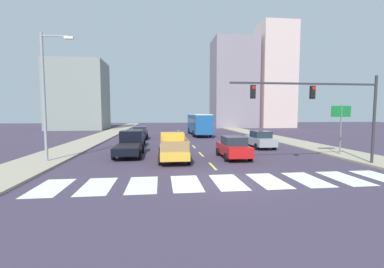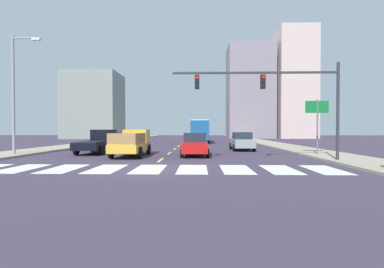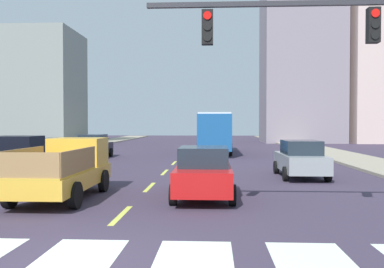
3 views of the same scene
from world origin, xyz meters
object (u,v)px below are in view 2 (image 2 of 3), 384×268
(sedan_mid, at_px, (118,140))
(sedan_near_left, at_px, (242,141))
(streetlight_left, at_px, (15,89))
(pickup_stakebed, at_px, (133,143))
(sedan_near_right, at_px, (135,138))
(traffic_signal_gantry, at_px, (283,92))
(city_bus, at_px, (200,130))
(pickup_dark, at_px, (99,142))
(direction_sign_green, at_px, (317,115))
(sedan_far, at_px, (195,144))

(sedan_mid, relative_size, sedan_near_left, 1.00)
(sedan_mid, bearing_deg, streetlight_left, -119.57)
(pickup_stakebed, distance_m, sedan_near_right, 16.24)
(traffic_signal_gantry, bearing_deg, city_bus, 101.44)
(pickup_dark, relative_size, sedan_near_right, 1.18)
(city_bus, xyz_separation_m, sedan_near_left, (3.97, -15.45, -1.09))
(sedan_mid, height_order, traffic_signal_gantry, traffic_signal_gantry)
(pickup_dark, distance_m, direction_sign_green, 17.51)
(sedan_near_right, relative_size, sedan_mid, 1.00)
(traffic_signal_gantry, relative_size, streetlight_left, 1.12)
(sedan_far, bearing_deg, city_bus, 90.10)
(pickup_stakebed, bearing_deg, sedan_near_left, 31.26)
(sedan_far, bearing_deg, sedan_mid, 136.27)
(sedan_mid, bearing_deg, sedan_near_left, -10.83)
(sedan_near_right, bearing_deg, direction_sign_green, -39.46)
(sedan_far, distance_m, sedan_mid, 11.75)
(direction_sign_green, bearing_deg, city_bus, 112.69)
(pickup_stakebed, relative_size, pickup_dark, 1.00)
(sedan_far, bearing_deg, traffic_signal_gantry, -33.25)
(sedan_near_right, height_order, traffic_signal_gantry, traffic_signal_gantry)
(city_bus, bearing_deg, pickup_dark, -116.04)
(sedan_near_right, distance_m, sedan_near_left, 16.33)
(pickup_stakebed, xyz_separation_m, city_bus, (5.06, 21.03, 1.02))
(sedan_near_left, bearing_deg, traffic_signal_gantry, -83.12)
(pickup_stakebed, relative_size, sedan_far, 1.18)
(sedan_near_right, distance_m, streetlight_left, 17.31)
(traffic_signal_gantry, distance_m, streetlight_left, 19.15)
(sedan_mid, relative_size, direction_sign_green, 1.05)
(pickup_stakebed, bearing_deg, sedan_mid, 113.22)
(sedan_far, bearing_deg, pickup_stakebed, -178.33)
(direction_sign_green, height_order, streetlight_left, streetlight_left)
(pickup_dark, distance_m, traffic_signal_gantry, 15.19)
(pickup_stakebed, height_order, streetlight_left, streetlight_left)
(sedan_mid, bearing_deg, sedan_near_right, 91.84)
(sedan_far, bearing_deg, sedan_near_left, 52.95)
(pickup_dark, xyz_separation_m, traffic_signal_gantry, (13.53, -6.05, 3.32))
(pickup_stakebed, height_order, sedan_near_left, pickup_stakebed)
(traffic_signal_gantry, bearing_deg, direction_sign_green, 46.04)
(city_bus, xyz_separation_m, sedan_near_right, (-8.75, -5.21, -1.09))
(pickup_dark, height_order, sedan_far, pickup_dark)
(city_bus, height_order, sedan_mid, city_bus)
(sedan_far, relative_size, sedan_mid, 1.00)
(pickup_dark, xyz_separation_m, sedan_near_left, (12.51, 3.15, -0.06))
(city_bus, height_order, sedan_near_left, city_bus)
(traffic_signal_gantry, distance_m, direction_sign_green, 5.48)
(sedan_mid, height_order, sedan_near_left, same)
(sedan_near_right, height_order, sedan_near_left, same)
(city_bus, bearing_deg, sedan_near_right, -150.61)
(traffic_signal_gantry, xyz_separation_m, streetlight_left, (-18.83, 3.42, 0.73))
(pickup_dark, height_order, traffic_signal_gantry, traffic_signal_gantry)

